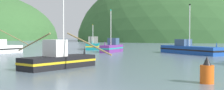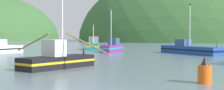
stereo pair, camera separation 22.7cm
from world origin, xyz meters
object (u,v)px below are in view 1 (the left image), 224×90
fishing_boat_teal (93,45)px  fishing_boat_purple (112,47)px  fishing_boat_blue (189,49)px  channel_buoy (207,72)px  fishing_boat_black (58,60)px

fishing_boat_teal → fishing_boat_purple: 10.12m
fishing_boat_teal → fishing_boat_blue: bearing=46.5°
fishing_boat_purple → channel_buoy: bearing=31.4°
fishing_boat_teal → fishing_boat_purple: fishing_boat_purple is taller
fishing_boat_black → fishing_boat_purple: (0.01, 23.94, 0.10)m
fishing_boat_teal → fishing_boat_purple: size_ratio=1.01×
channel_buoy → fishing_boat_teal: bearing=113.2°
fishing_boat_teal → fishing_boat_purple: (5.42, -8.55, -0.01)m
channel_buoy → fishing_boat_blue: bearing=87.9°
fishing_boat_black → fishing_boat_teal: 32.94m
fishing_boat_purple → channel_buoy: (10.99, -29.71, -0.17)m
fishing_boat_teal → fishing_boat_purple: bearing=21.3°
channel_buoy → fishing_boat_purple: bearing=110.3°
fishing_boat_blue → fishing_boat_purple: fishing_boat_blue is taller
fishing_boat_blue → channel_buoy: (-0.99, -27.20, -0.07)m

